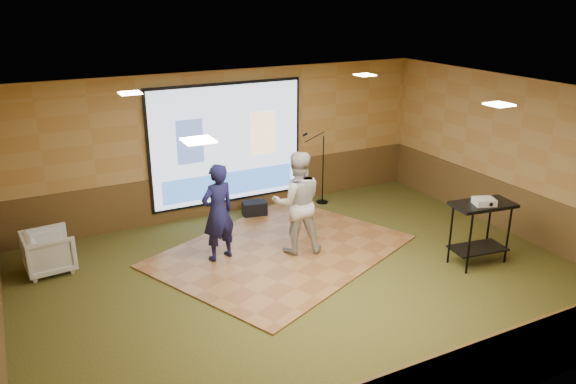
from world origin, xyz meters
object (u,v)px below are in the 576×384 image
projector_screen (228,145)px  projector (484,202)px  dance_floor (281,251)px  player_left (218,212)px  banquet_chair (49,252)px  player_right (297,203)px  mic_stand (320,182)px  av_table (481,220)px  duffel_bag (255,209)px

projector_screen → projector: 5.16m
dance_floor → player_left: player_left is taller
banquet_chair → player_right: bearing=-112.3°
projector_screen → mic_stand: (2.00, -0.41, -0.98)m
av_table → mic_stand: mic_stand is taller
dance_floor → projector: bearing=-35.6°
projector → player_right: bearing=164.6°
mic_stand → banquet_chair: 5.73m
player_right → duffel_bag: 2.13m
dance_floor → player_right: player_right is taller
player_right → mic_stand: player_right is taller
projector → banquet_chair: bearing=175.4°
projector_screen → dance_floor: (0.11, -2.26, -1.46)m
player_left → projector: 4.48m
player_right → dance_floor: bearing=-13.6°
player_right → banquet_chair: size_ratio=2.39×
mic_stand → projector_screen: bearing=158.3°
player_left → av_table: (3.94, -2.14, -0.09)m
av_table → mic_stand: (-0.94, 3.78, -0.31)m
dance_floor → player_right: (0.24, -0.15, 0.95)m
dance_floor → mic_stand: 2.68m
mic_stand → av_table: bearing=-85.9°
av_table → projector: bearing=-129.4°
mic_stand → player_right: bearing=-139.5°
player_right → projector_screen: bearing=-64.1°
dance_floor → player_left: 1.43m
banquet_chair → duffel_bag: 4.14m
projector_screen → player_right: size_ratio=1.78×
dance_floor → banquet_chair: size_ratio=5.44×
player_left → duffel_bag: size_ratio=3.52×
projector_screen → player_left: bearing=-115.9°
player_right → av_table: size_ratio=1.68×
projector_screen → av_table: size_ratio=2.99×
av_table → projector: size_ratio=3.31×
player_left → banquet_chair: (-2.69, 0.91, -0.54)m
player_right → duffel_bag: (0.03, 1.97, -0.81)m
dance_floor → duffel_bag: size_ratio=8.61×
banquet_chair → projector: bearing=-120.3°
projector_screen → player_left: size_ratio=1.92×
banquet_chair → duffel_bag: (4.07, 0.70, -0.20)m
av_table → banquet_chair: (-6.63, 3.05, -0.45)m
duffel_bag → player_left: bearing=-130.6°
projector_screen → duffel_bag: size_ratio=6.76×
player_left → mic_stand: player_left is taller
player_left → player_right: player_right is taller
player_right → mic_stand: size_ratio=1.13×
projector_screen → av_table: 5.17m
player_right → av_table: (2.59, -1.79, -0.16)m
duffel_bag → banquet_chair: bearing=-170.2°
player_left → banquet_chair: size_ratio=2.23×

